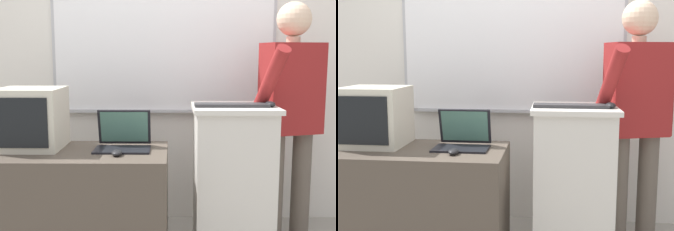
% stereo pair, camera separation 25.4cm
% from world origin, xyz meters
% --- Properties ---
extents(back_wall, '(6.40, 0.17, 2.80)m').
position_xyz_m(back_wall, '(-0.01, 1.24, 1.40)').
color(back_wall, silver).
rests_on(back_wall, ground_plane).
extents(lectern_podium, '(0.52, 0.50, 1.01)m').
position_xyz_m(lectern_podium, '(0.29, 0.50, 0.51)').
color(lectern_podium, beige).
rests_on(lectern_podium, ground_plane).
extents(side_desk, '(1.07, 0.60, 0.74)m').
position_xyz_m(side_desk, '(-0.67, 0.37, 0.37)').
color(side_desk, '#4C4238').
rests_on(side_desk, ground_plane).
extents(person_presenter, '(0.55, 0.60, 1.66)m').
position_xyz_m(person_presenter, '(0.69, 0.68, 0.96)').
color(person_presenter, brown).
rests_on(person_presenter, ground_plane).
extents(laptop, '(0.34, 0.27, 0.24)m').
position_xyz_m(laptop, '(-0.41, 0.46, 0.81)').
color(laptop, black).
rests_on(laptop, side_desk).
extents(wireless_keyboard, '(0.45, 0.12, 0.02)m').
position_xyz_m(wireless_keyboard, '(0.26, 0.43, 1.02)').
color(wireless_keyboard, '#2D2D30').
rests_on(wireless_keyboard, lectern_podium).
extents(computer_mouse_by_laptop, '(0.06, 0.10, 0.03)m').
position_xyz_m(computer_mouse_by_laptop, '(-0.42, 0.25, 0.76)').
color(computer_mouse_by_laptop, black).
rests_on(computer_mouse_by_laptop, side_desk).
extents(computer_mouse_by_keyboard, '(0.06, 0.10, 0.03)m').
position_xyz_m(computer_mouse_by_keyboard, '(0.50, 0.43, 1.02)').
color(computer_mouse_by_keyboard, black).
rests_on(computer_mouse_by_keyboard, lectern_podium).
extents(crt_monitor, '(0.39, 0.39, 0.38)m').
position_xyz_m(crt_monitor, '(-0.98, 0.46, 0.93)').
color(crt_monitor, beige).
rests_on(crt_monitor, side_desk).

